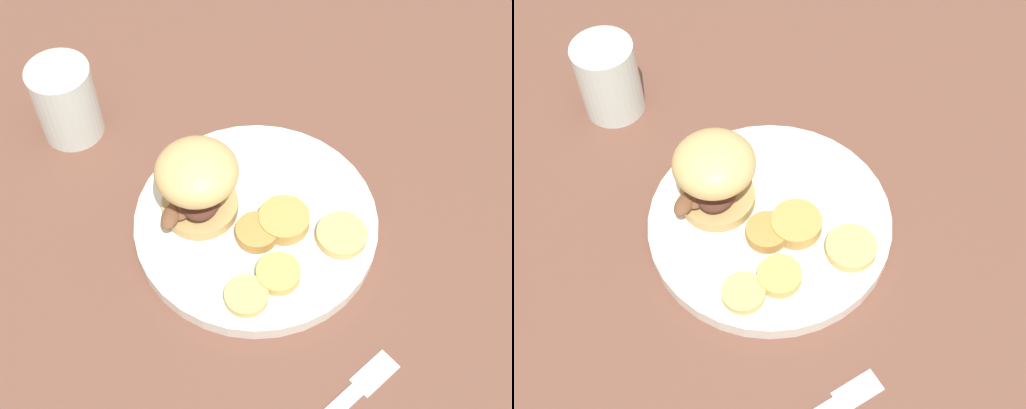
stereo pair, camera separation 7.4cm
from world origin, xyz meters
TOP-DOWN VIEW (x-y plane):
  - ground_plane at (0.00, 0.00)m, footprint 4.00×4.00m
  - dinner_plate at (0.00, 0.00)m, footprint 0.26×0.26m
  - sandwich at (-0.05, 0.03)m, footprint 0.10×0.09m
  - potato_round_0 at (0.02, -0.02)m, footprint 0.05×0.05m
  - potato_round_1 at (-0.04, -0.09)m, footprint 0.04×0.04m
  - potato_round_2 at (0.07, -0.06)m, footprint 0.05×0.05m
  - potato_round_3 at (-0.01, -0.02)m, footprint 0.05×0.05m
  - potato_round_4 at (-0.01, -0.07)m, footprint 0.05×0.05m
  - fork at (0.00, -0.21)m, footprint 0.14×0.07m
  - drinking_glass at (-0.15, 0.21)m, footprint 0.07×0.07m

SIDE VIEW (x-z plane):
  - ground_plane at x=0.00m, z-range 0.00..0.00m
  - fork at x=0.00m, z-range 0.00..0.00m
  - dinner_plate at x=0.00m, z-range 0.00..0.02m
  - potato_round_1 at x=-0.04m, z-range 0.02..0.03m
  - potato_round_2 at x=0.07m, z-range 0.02..0.03m
  - potato_round_4 at x=-0.01m, z-range 0.02..0.03m
  - potato_round_3 at x=-0.01m, z-range 0.02..0.03m
  - potato_round_0 at x=0.02m, z-range 0.02..0.04m
  - drinking_glass at x=-0.15m, z-range 0.00..0.10m
  - sandwich at x=-0.05m, z-range 0.02..0.11m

